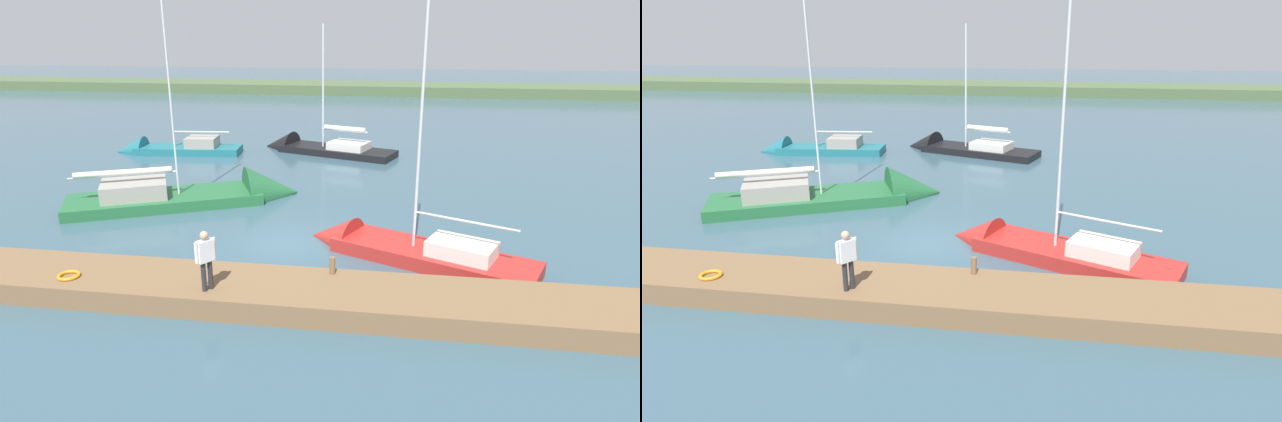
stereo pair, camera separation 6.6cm
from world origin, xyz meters
The scene contains 10 objects.
ground_plane centered at (0.00, 0.00, 0.00)m, with size 200.00×200.00×0.00m, color #385666.
far_shoreline centered at (0.00, -52.21, 0.00)m, with size 180.00×8.00×2.40m, color #4C603D.
dock_pier centered at (0.00, 4.56, 0.33)m, with size 22.07×2.55×0.66m, color brown.
mooring_post_near centered at (-2.21, 3.66, 0.93)m, with size 0.17×0.17×0.54m, color brown.
life_ring_buoy centered at (5.55, 5.07, 0.71)m, with size 0.66×0.66×0.10m, color orange.
sailboat_mid_channel centered at (1.59, -16.06, 0.11)m, with size 9.54×5.24×9.23m.
sailboat_near_dock centered at (-4.20, 0.44, 0.08)m, with size 8.55×5.27×10.50m.
sailboat_far_left centered at (4.58, -4.72, 0.18)m, with size 10.82×7.14×13.17m.
sailboat_inner_slip centered at (10.98, -14.22, 0.15)m, with size 8.41×2.82×9.66m.
person_on_dock centered at (1.16, 5.21, 1.70)m, with size 0.46×0.55×1.78m.
Camera 1 is at (-4.00, 17.97, 7.61)m, focal length 29.48 mm.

